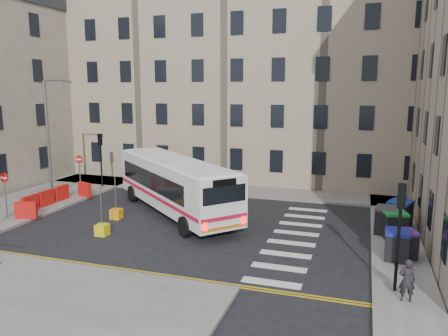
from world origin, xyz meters
The scene contains 20 objects.
ground centered at (0.00, 0.00, 0.00)m, with size 120.00×120.00×0.00m, color black.
pavement_north centered at (-6.00, 8.60, 0.07)m, with size 36.00×3.20×0.15m, color slate.
pavement_east centered at (9.00, 4.00, 0.07)m, with size 2.40×26.00×0.15m, color slate.
pavement_west centered at (-14.00, 1.00, 0.07)m, with size 6.00×22.00×0.15m, color slate.
terrace_north centered at (-7.00, 15.50, 8.62)m, with size 38.30×10.80×17.20m.
traffic_light_east centered at (8.60, -5.50, 2.87)m, with size 0.28×0.22×4.10m.
traffic_light_nw centered at (-12.00, 6.50, 2.87)m, with size 0.28×0.22×4.10m.
streetlamp centered at (-13.00, 2.00, 4.34)m, with size 0.50×0.22×8.14m.
no_entry_north centered at (-12.50, 4.50, 2.08)m, with size 0.60×0.08×3.00m.
no_entry_south centered at (-12.50, -2.50, 2.08)m, with size 0.60×0.08×3.00m.
roadworks_barriers centered at (-11.84, 0.50, 0.65)m, with size 1.66×6.26×1.00m.
bus centered at (-3.74, 1.89, 1.91)m, with size 10.87×10.11×3.30m.
wheelie_bin_a centered at (8.82, -2.21, 0.82)m, with size 1.09×1.24×1.32m.
wheelie_bin_b centered at (9.16, -1.80, 0.77)m, with size 1.23×1.33×1.22m.
wheelie_bin_c centered at (8.87, 0.74, 0.85)m, with size 1.38×1.50×1.39m.
wheelie_bin_d centered at (8.52, 1.43, 0.86)m, with size 1.29×1.42×1.40m.
wheelie_bin_e centered at (9.26, 2.86, 0.88)m, with size 1.54×1.63×1.44m.
pedestrian centered at (8.92, -6.26, 0.93)m, with size 0.57×0.37×1.57m, color black.
bollard_yellow centered at (-6.56, -0.28, 0.30)m, with size 0.60×0.60×0.60m, color orange.
bollard_chevron centered at (-5.66, -3.11, 0.30)m, with size 0.60×0.60×0.60m, color yellow.
Camera 1 is at (7.24, -22.02, 7.60)m, focal length 35.00 mm.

